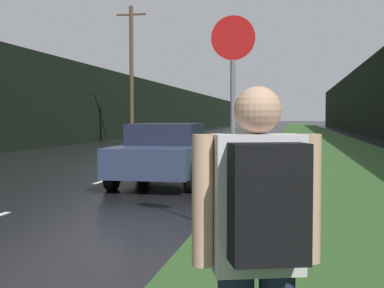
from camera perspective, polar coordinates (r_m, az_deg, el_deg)
grass_verge at (r=38.42m, az=13.25°, el=0.32°), size 6.00×240.00×0.02m
lane_stripe_c at (r=14.71m, az=-8.28°, el=-3.51°), size 0.12×3.00×0.01m
lane_stripe_d at (r=21.42m, az=-2.14°, el=-1.52°), size 0.12×3.00×0.01m
treeline_far_side at (r=50.40m, az=-5.58°, el=3.85°), size 2.00×140.00×5.12m
utility_pole_far at (r=32.11m, az=-6.47°, el=7.46°), size 1.80×0.24×8.21m
stop_sign at (r=7.35m, az=4.37°, el=4.07°), size 0.60×0.07×3.00m
hitchhiker_with_backpack at (r=2.52m, az=7.13°, el=-11.04°), size 0.59×0.50×1.76m
car_passing_near at (r=12.98m, az=-2.92°, el=-1.02°), size 1.99×4.02×1.48m
car_passing_far at (r=38.57m, az=6.24°, el=1.48°), size 1.82×4.18×1.48m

